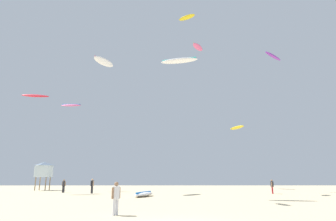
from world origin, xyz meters
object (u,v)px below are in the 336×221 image
at_px(kite_aloft_0, 71,105).
at_px(kite_aloft_1, 273,56).
at_px(person_left, 272,185).
at_px(kite_grounded_near, 144,194).
at_px(kite_aloft_5, 104,62).
at_px(kite_aloft_8, 35,96).
at_px(kite_aloft_7, 187,17).
at_px(person_right, 64,185).
at_px(kite_aloft_2, 179,61).
at_px(kite_aloft_4, 237,128).
at_px(kite_aloft_6, 198,47).
at_px(person_foreground, 116,196).
at_px(person_midground, 92,185).
at_px(lifeguard_tower, 44,169).

xyz_separation_m(kite_aloft_0, kite_aloft_1, (28.34, -8.36, 4.42)).
height_order(person_left, kite_grounded_near, person_left).
bearing_deg(kite_aloft_5, kite_aloft_8, -173.56).
xyz_separation_m(kite_grounded_near, kite_aloft_7, (5.64, 13.50, 27.67)).
bearing_deg(person_right, kite_aloft_1, -77.86).
bearing_deg(kite_aloft_7, kite_aloft_2, -97.77).
bearing_deg(kite_aloft_4, person_right, -152.50).
distance_m(person_right, kite_aloft_6, 24.87).
xyz_separation_m(kite_aloft_1, kite_aloft_6, (-9.51, 1.31, 1.88)).
distance_m(kite_aloft_4, kite_aloft_7, 21.07).
height_order(person_foreground, kite_aloft_5, kite_aloft_5).
relative_size(person_left, kite_aloft_1, 0.47).
distance_m(kite_grounded_near, kite_aloft_1, 23.70).
relative_size(kite_grounded_near, kite_aloft_4, 0.97).
bearing_deg(person_right, kite_aloft_6, -77.03).
bearing_deg(kite_aloft_5, kite_grounded_near, -47.68).
relative_size(person_foreground, kite_aloft_4, 0.37).
relative_size(kite_aloft_2, kite_aloft_6, 1.58).
bearing_deg(person_midground, kite_aloft_0, 81.54).
xyz_separation_m(person_left, person_right, (-25.14, 2.83, 0.00)).
height_order(person_foreground, kite_aloft_2, kite_aloft_2).
bearing_deg(kite_aloft_2, person_midground, 141.39).
bearing_deg(kite_grounded_near, kite_aloft_7, 67.33).
xyz_separation_m(person_midground, kite_aloft_6, (13.03, 0.28, 17.94)).
bearing_deg(person_left, lifeguard_tower, -170.06).
bearing_deg(person_left, kite_aloft_5, -157.93).
bearing_deg(kite_aloft_8, person_left, -1.88).
bearing_deg(person_right, kite_aloft_2, -106.75).
bearing_deg(kite_aloft_0, kite_aloft_1, -16.44).
relative_size(person_midground, kite_aloft_8, 0.50).
relative_size(kite_aloft_1, kite_aloft_6, 1.38).
bearing_deg(lifeguard_tower, person_left, -17.31).
xyz_separation_m(person_foreground, kite_aloft_6, (6.76, 20.43, 18.01)).
bearing_deg(kite_aloft_7, person_right, -160.70).
height_order(kite_aloft_4, kite_aloft_6, kite_aloft_6).
bearing_deg(person_right, person_left, -77.93).
bearing_deg(kite_aloft_0, kite_aloft_5, -45.97).
height_order(person_left, kite_aloft_5, kite_aloft_5).
height_order(person_right, kite_aloft_7, kite_aloft_7).
xyz_separation_m(person_foreground, kite_aloft_7, (5.94, 27.77, 26.97)).
xyz_separation_m(kite_aloft_2, kite_aloft_6, (2.96, 8.32, 5.58)).
bearing_deg(lifeguard_tower, kite_aloft_4, 11.96).
relative_size(kite_aloft_0, kite_aloft_5, 0.84).
height_order(kite_aloft_5, kite_aloft_6, kite_aloft_6).
bearing_deg(person_midground, kite_aloft_6, -45.58).
bearing_deg(kite_aloft_0, kite_aloft_7, 0.93).
bearing_deg(kite_aloft_8, lifeguard_tower, 100.45).
xyz_separation_m(person_foreground, kite_aloft_4, (15.18, 35.35, 9.62)).
xyz_separation_m(kite_aloft_4, kite_aloft_6, (-8.43, -14.92, 8.39)).
relative_size(kite_aloft_0, kite_aloft_2, 0.79).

